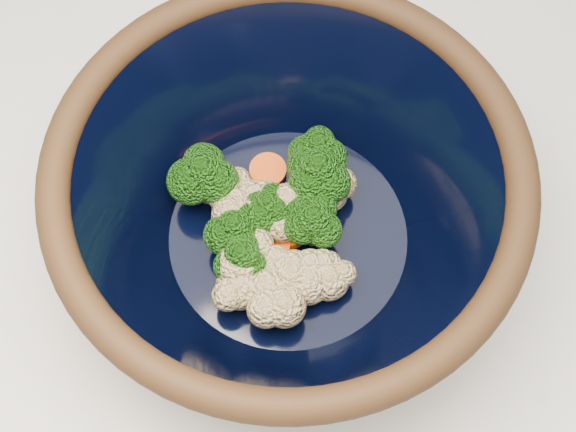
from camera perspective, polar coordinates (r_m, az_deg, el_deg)
name	(u,v)px	position (r m, az deg, el deg)	size (l,w,h in m)	color
counter	(315,425)	(1.04, 1.95, -14.64)	(1.20, 1.20, 0.90)	white
mixing_bowl	(288,208)	(0.55, 0.00, 0.59)	(0.35, 0.35, 0.14)	black
vegetable_pile	(274,219)	(0.57, -0.97, -0.23)	(0.15, 0.15, 0.06)	#608442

